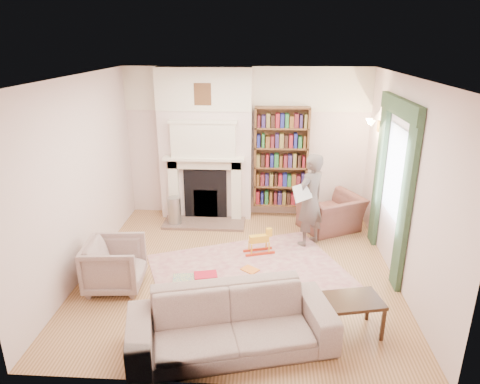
# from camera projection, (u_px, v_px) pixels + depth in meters

# --- Properties ---
(floor) EXTENTS (4.50, 4.50, 0.00)m
(floor) POSITION_uv_depth(u_px,v_px,m) (239.00, 270.00, 6.39)
(floor) COLOR brown
(floor) RESTS_ON ground
(ceiling) EXTENTS (4.50, 4.50, 0.00)m
(ceiling) POSITION_uv_depth(u_px,v_px,m) (239.00, 77.00, 5.44)
(ceiling) COLOR white
(ceiling) RESTS_ON wall_back
(wall_back) EXTENTS (4.50, 0.00, 4.50)m
(wall_back) POSITION_uv_depth(u_px,v_px,m) (246.00, 144.00, 8.03)
(wall_back) COLOR beige
(wall_back) RESTS_ON floor
(wall_front) EXTENTS (4.50, 0.00, 4.50)m
(wall_front) POSITION_uv_depth(u_px,v_px,m) (223.00, 261.00, 3.81)
(wall_front) COLOR beige
(wall_front) RESTS_ON floor
(wall_left) EXTENTS (0.00, 4.50, 4.50)m
(wall_left) POSITION_uv_depth(u_px,v_px,m) (81.00, 178.00, 6.05)
(wall_left) COLOR beige
(wall_left) RESTS_ON floor
(wall_right) EXTENTS (0.00, 4.50, 4.50)m
(wall_right) POSITION_uv_depth(u_px,v_px,m) (404.00, 184.00, 5.79)
(wall_right) COLOR beige
(wall_right) RESTS_ON floor
(fireplace) EXTENTS (1.70, 0.58, 2.80)m
(fireplace) POSITION_uv_depth(u_px,v_px,m) (205.00, 146.00, 7.89)
(fireplace) COLOR beige
(fireplace) RESTS_ON floor
(bookcase) EXTENTS (1.00, 0.24, 1.85)m
(bookcase) POSITION_uv_depth(u_px,v_px,m) (281.00, 157.00, 7.95)
(bookcase) COLOR brown
(bookcase) RESTS_ON floor
(window) EXTENTS (0.02, 0.90, 1.30)m
(window) POSITION_uv_depth(u_px,v_px,m) (395.00, 172.00, 6.15)
(window) COLOR silver
(window) RESTS_ON wall_right
(curtain_left) EXTENTS (0.07, 0.32, 2.40)m
(curtain_left) POSITION_uv_depth(u_px,v_px,m) (405.00, 206.00, 5.58)
(curtain_left) COLOR #30482E
(curtain_left) RESTS_ON floor
(curtain_right) EXTENTS (0.07, 0.32, 2.40)m
(curtain_right) POSITION_uv_depth(u_px,v_px,m) (379.00, 174.00, 6.89)
(curtain_right) COLOR #30482E
(curtain_right) RESTS_ON floor
(pelmet) EXTENTS (0.09, 1.70, 0.24)m
(pelmet) POSITION_uv_depth(u_px,v_px,m) (400.00, 107.00, 5.84)
(pelmet) COLOR #30482E
(pelmet) RESTS_ON wall_right
(wall_sconce) EXTENTS (0.20, 0.24, 0.24)m
(wall_sconce) POSITION_uv_depth(u_px,v_px,m) (367.00, 126.00, 7.04)
(wall_sconce) COLOR gold
(wall_sconce) RESTS_ON wall_right
(rug) EXTENTS (3.33, 2.99, 0.01)m
(rug) POSITION_uv_depth(u_px,v_px,m) (250.00, 274.00, 6.28)
(rug) COLOR beige
(rug) RESTS_ON floor
(armchair_reading) EXTENTS (1.27, 1.22, 0.64)m
(armchair_reading) POSITION_uv_depth(u_px,v_px,m) (331.00, 213.00, 7.64)
(armchair_reading) COLOR #54322D
(armchair_reading) RESTS_ON floor
(armchair_left) EXTENTS (0.82, 0.80, 0.69)m
(armchair_left) POSITION_uv_depth(u_px,v_px,m) (115.00, 265.00, 5.85)
(armchair_left) COLOR #B0A891
(armchair_left) RESTS_ON floor
(sofa) EXTENTS (2.39, 1.41, 0.66)m
(sofa) POSITION_uv_depth(u_px,v_px,m) (231.00, 322.00, 4.70)
(sofa) COLOR #B7A997
(sofa) RESTS_ON floor
(man_reading) EXTENTS (0.67, 0.67, 1.57)m
(man_reading) POSITION_uv_depth(u_px,v_px,m) (310.00, 200.00, 6.94)
(man_reading) COLOR #564A44
(man_reading) RESTS_ON floor
(newspaper) EXTENTS (0.35, 0.34, 0.25)m
(newspaper) POSITION_uv_depth(u_px,v_px,m) (302.00, 192.00, 6.69)
(newspaper) COLOR silver
(newspaper) RESTS_ON man_reading
(coffee_table) EXTENTS (0.78, 0.59, 0.45)m
(coffee_table) POSITION_uv_depth(u_px,v_px,m) (349.00, 316.00, 4.97)
(coffee_table) COLOR #362313
(coffee_table) RESTS_ON floor
(paraffin_heater) EXTENTS (0.24, 0.24, 0.55)m
(paraffin_heater) POSITION_uv_depth(u_px,v_px,m) (175.00, 212.00, 7.82)
(paraffin_heater) COLOR #929599
(paraffin_heater) RESTS_ON floor
(rocking_horse) EXTENTS (0.52, 0.33, 0.42)m
(rocking_horse) POSITION_uv_depth(u_px,v_px,m) (259.00, 241.00, 6.81)
(rocking_horse) COLOR gold
(rocking_horse) RESTS_ON rug
(board_game) EXTENTS (0.41, 0.41, 0.03)m
(board_game) POSITION_uv_depth(u_px,v_px,m) (185.00, 281.00, 6.06)
(board_game) COLOR #E8DB52
(board_game) RESTS_ON rug
(game_box_lid) EXTENTS (0.37, 0.28, 0.05)m
(game_box_lid) POSITION_uv_depth(u_px,v_px,m) (206.00, 276.00, 6.16)
(game_box_lid) COLOR red
(game_box_lid) RESTS_ON rug
(comic_annuals) EXTENTS (0.68, 0.89, 0.02)m
(comic_annuals) POSITION_uv_depth(u_px,v_px,m) (249.00, 283.00, 6.02)
(comic_annuals) COLOR red
(comic_annuals) RESTS_ON rug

